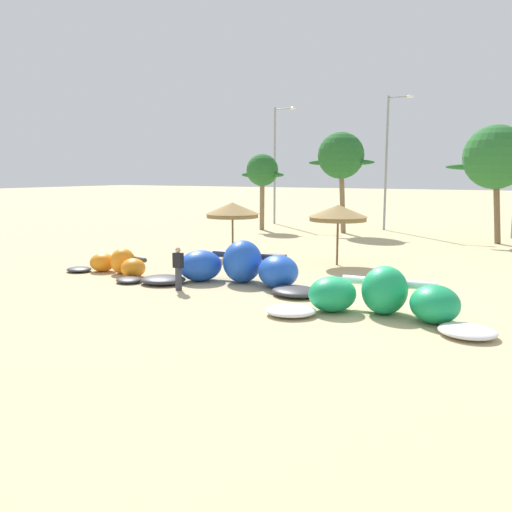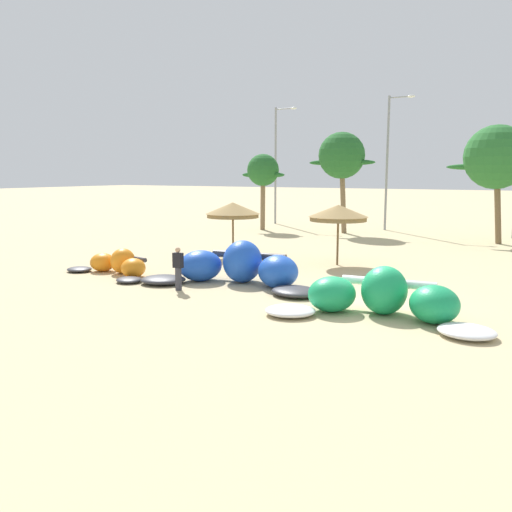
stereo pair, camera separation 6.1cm
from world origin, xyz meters
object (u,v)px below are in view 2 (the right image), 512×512
object	(u,v)px
beach_umbrella_near_van	(233,210)
palm_left_of_gap	(497,158)
lamppost_west_center	(389,156)
kite_left	(238,268)
person_by_umbrellas	(178,269)
kite_left_of_center	(381,298)
beach_umbrella_middle	(338,213)
palm_left	(342,156)
kite_far_left	(118,265)
lamppost_west	(277,160)
palm_leftmost	(263,171)

from	to	relation	value
beach_umbrella_near_van	palm_left_of_gap	size ratio (longest dim) A/B	0.39
palm_left_of_gap	lamppost_west_center	distance (m)	9.21
kite_left	person_by_umbrellas	size ratio (longest dim) A/B	4.71
kite_left_of_center	beach_umbrella_middle	xyz separation A→B (m)	(-4.55, 8.27, 1.89)
palm_left	lamppost_west_center	distance (m)	4.32
beach_umbrella_near_van	palm_left_of_gap	distance (m)	16.79
palm_left	lamppost_west_center	xyz separation A→B (m)	(2.43, 3.56, 0.06)
kite_left_of_center	palm_left_of_gap	xyz separation A→B (m)	(0.91, 20.45, 4.65)
palm_left_of_gap	kite_far_left	bearing A→B (deg)	-123.91
person_by_umbrellas	lamppost_west	world-z (taller)	lamppost_west
person_by_umbrellas	palm_leftmost	world-z (taller)	palm_leftmost
beach_umbrella_middle	lamppost_west_center	xyz separation A→B (m)	(-2.43, 16.91, 3.07)
person_by_umbrellas	lamppost_west	distance (m)	27.68
kite_left	lamppost_west_center	distance (m)	23.58
kite_left	kite_far_left	bearing A→B (deg)	-172.35
kite_left	kite_left_of_center	size ratio (longest dim) A/B	1.09
lamppost_west_center	kite_far_left	bearing A→B (deg)	-101.71
kite_left_of_center	lamppost_west	xyz separation A→B (m)	(-16.71, 25.82, 4.85)
beach_umbrella_middle	palm_leftmost	world-z (taller)	palm_leftmost
palm_left_of_gap	lamppost_west	world-z (taller)	lamppost_west
palm_left_of_gap	lamppost_west_center	size ratio (longest dim) A/B	0.72
beach_umbrella_middle	lamppost_west_center	bearing A→B (deg)	98.19
beach_umbrella_middle	person_by_umbrellas	distance (m)	8.94
kite_left	lamppost_west_center	size ratio (longest dim) A/B	0.77
beach_umbrella_near_van	beach_umbrella_middle	size ratio (longest dim) A/B	1.00
kite_far_left	lamppost_west	bearing A→B (deg)	101.10
person_by_umbrellas	lamppost_west_center	distance (m)	25.57
person_by_umbrellas	palm_left	world-z (taller)	palm_left
kite_left_of_center	palm_left_of_gap	size ratio (longest dim) A/B	0.97
kite_left	kite_left_of_center	world-z (taller)	kite_left
person_by_umbrellas	lamppost_west_center	size ratio (longest dim) A/B	0.16
person_by_umbrellas	lamppost_west_center	world-z (taller)	lamppost_west_center
beach_umbrella_near_van	lamppost_west_center	size ratio (longest dim) A/B	0.29
kite_far_left	beach_umbrella_middle	world-z (taller)	beach_umbrella_middle
person_by_umbrellas	kite_left	bearing A→B (deg)	56.78
kite_left_of_center	palm_left_of_gap	world-z (taller)	palm_left_of_gap
palm_left	lamppost_west	size ratio (longest dim) A/B	0.74
kite_far_left	kite_left_of_center	size ratio (longest dim) A/B	0.70
kite_left	lamppost_west	bearing A→B (deg)	113.68
kite_left	beach_umbrella_middle	distance (m)	6.66
beach_umbrella_middle	person_by_umbrellas	world-z (taller)	beach_umbrella_middle
beach_umbrella_middle	lamppost_west_center	size ratio (longest dim) A/B	0.29
beach_umbrella_middle	palm_left	xyz separation A→B (m)	(-4.87, 13.34, 3.02)
beach_umbrella_middle	palm_left_of_gap	size ratio (longest dim) A/B	0.40
kite_left	beach_umbrella_near_van	distance (m)	7.64
kite_left	palm_left	bearing A→B (deg)	99.01
beach_umbrella_near_van	palm_leftmost	xyz separation A→B (m)	(-4.95, 12.43, 2.02)
lamppost_west_center	kite_left_of_center	bearing A→B (deg)	-74.51
beach_umbrella_near_van	palm_leftmost	world-z (taller)	palm_leftmost
palm_left_of_gap	kite_left	bearing A→B (deg)	-111.54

